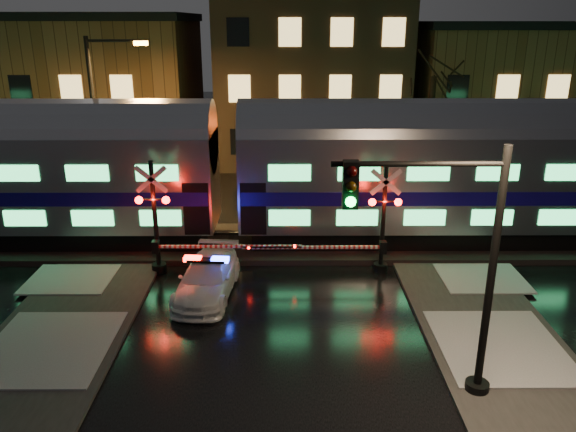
% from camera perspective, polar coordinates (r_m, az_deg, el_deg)
% --- Properties ---
extents(ground, '(120.00, 120.00, 0.00)m').
position_cam_1_polar(ground, '(19.26, -1.22, -8.66)').
color(ground, black).
rests_on(ground, ground).
extents(ballast, '(90.00, 4.20, 0.24)m').
position_cam_1_polar(ballast, '(23.75, -1.04, -2.76)').
color(ballast, black).
rests_on(ballast, ground).
extents(sidewalk_right, '(4.00, 20.00, 0.12)m').
position_cam_1_polar(sidewalk_right, '(15.48, 24.59, -18.08)').
color(sidewalk_right, '#2D2D2D').
rests_on(sidewalk_right, ground).
extents(building_left, '(14.00, 10.00, 9.00)m').
position_cam_1_polar(building_left, '(41.49, -19.44, 11.90)').
color(building_left, brown).
rests_on(building_left, ground).
extents(building_mid, '(12.00, 11.00, 11.50)m').
position_cam_1_polar(building_mid, '(39.70, 2.21, 14.48)').
color(building_mid, brown).
rests_on(building_mid, ground).
extents(building_right, '(12.00, 10.00, 8.50)m').
position_cam_1_polar(building_right, '(41.97, 20.62, 11.50)').
color(building_right, brown).
rests_on(building_right, ground).
extents(train, '(51.00, 3.12, 5.92)m').
position_cam_1_polar(train, '(22.85, -6.17, 4.86)').
color(train, black).
rests_on(train, ballast).
extents(police_car, '(2.15, 4.50, 1.42)m').
position_cam_1_polar(police_car, '(19.61, -8.20, -6.25)').
color(police_car, white).
rests_on(police_car, ground).
extents(crossing_signal_right, '(5.90, 0.66, 4.18)m').
position_cam_1_polar(crossing_signal_right, '(20.91, 8.68, -1.37)').
color(crossing_signal_right, black).
rests_on(crossing_signal_right, ground).
extents(crossing_signal_left, '(6.09, 0.67, 4.31)m').
position_cam_1_polar(crossing_signal_left, '(21.11, -12.40, -1.24)').
color(crossing_signal_left, black).
rests_on(crossing_signal_left, ground).
extents(traffic_light, '(4.17, 0.73, 6.45)m').
position_cam_1_polar(traffic_light, '(13.78, 16.11, -5.45)').
color(traffic_light, black).
rests_on(traffic_light, ground).
extents(streetlight, '(2.80, 0.29, 8.39)m').
position_cam_1_polar(streetlight, '(27.71, -18.48, 9.58)').
color(streetlight, black).
rests_on(streetlight, ground).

